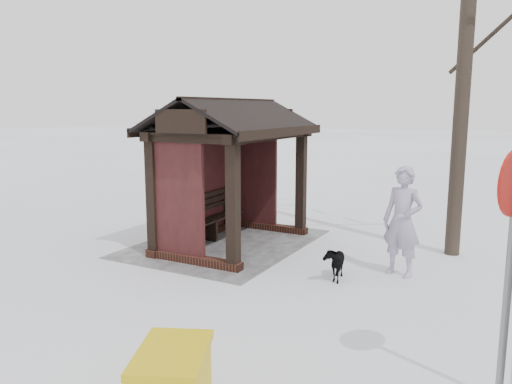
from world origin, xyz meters
TOP-DOWN VIEW (x-y plane):
  - ground at (0.00, 0.00)m, footprint 120.00×120.00m
  - trampled_patch at (0.00, -0.20)m, footprint 4.20×3.20m
  - bus_shelter at (0.00, -0.16)m, footprint 3.60×2.40m
  - pedestrian at (0.29, 3.57)m, footprint 0.63×0.80m
  - dog at (1.04, 2.62)m, footprint 0.77×0.49m
  - road_sign at (3.67, 5.28)m, footprint 0.61×0.27m

SIDE VIEW (x-z plane):
  - ground at x=0.00m, z-range 0.00..0.00m
  - trampled_patch at x=0.00m, z-range 0.00..0.02m
  - dog at x=1.04m, z-range 0.00..0.60m
  - pedestrian at x=0.29m, z-range 0.00..1.93m
  - road_sign at x=3.67m, z-range 0.54..3.07m
  - bus_shelter at x=0.00m, z-range 0.62..3.71m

